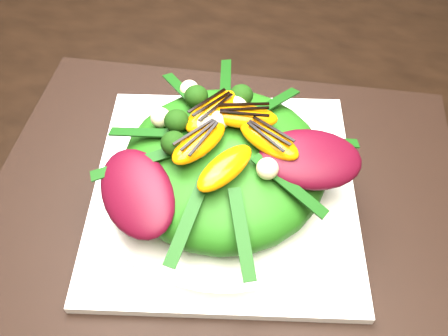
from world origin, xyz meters
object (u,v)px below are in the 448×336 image
(lettuce_mound, at_px, (224,164))
(plate_base, at_px, (224,190))
(placemat, at_px, (224,194))
(orange_segment, at_px, (202,123))
(dining_table, at_px, (412,155))
(salad_bowl, at_px, (224,182))

(lettuce_mound, bearing_deg, plate_base, 0.00)
(placemat, xyz_separation_m, orange_segment, (-0.02, 0.01, 0.09))
(plate_base, height_order, orange_segment, orange_segment)
(dining_table, xyz_separation_m, plate_base, (-0.19, -0.14, 0.03))
(placemat, bearing_deg, salad_bowl, 90.00)
(salad_bowl, xyz_separation_m, orange_segment, (-0.02, 0.01, 0.07))
(placemat, distance_m, salad_bowl, 0.02)
(plate_base, bearing_deg, salad_bowl, 0.00)
(dining_table, bearing_deg, placemat, -144.96)
(dining_table, height_order, salad_bowl, dining_table)
(orange_segment, bearing_deg, dining_table, 30.12)
(lettuce_mound, bearing_deg, dining_table, 35.04)
(plate_base, height_order, lettuce_mound, lettuce_mound)
(placemat, height_order, orange_segment, orange_segment)
(placemat, xyz_separation_m, salad_bowl, (0.00, 0.00, 0.02))
(plate_base, xyz_separation_m, lettuce_mound, (0.00, 0.00, 0.05))
(placemat, distance_m, lettuce_mound, 0.05)
(placemat, relative_size, lettuce_mound, 2.49)
(dining_table, relative_size, salad_bowl, 6.43)
(dining_table, relative_size, lettuce_mound, 7.98)
(dining_table, xyz_separation_m, placemat, (-0.19, -0.14, 0.02))
(orange_segment, bearing_deg, lettuce_mound, -21.14)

